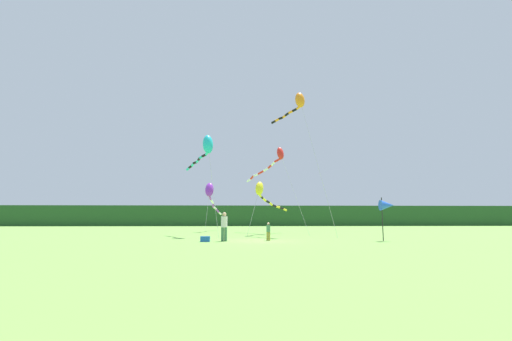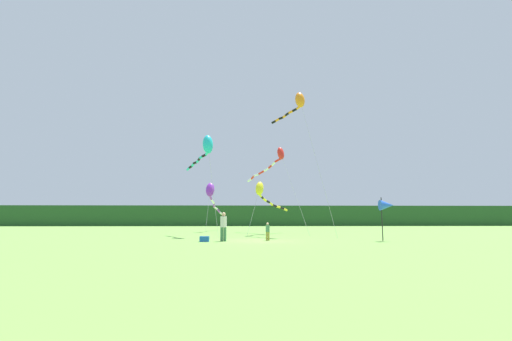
{
  "view_description": "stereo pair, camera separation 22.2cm",
  "coord_description": "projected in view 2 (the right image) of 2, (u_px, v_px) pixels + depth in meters",
  "views": [
    {
      "loc": [
        -1.2,
        -23.78,
        1.46
      ],
      "look_at": [
        0.0,
        6.0,
        5.38
      ],
      "focal_mm": 25.42,
      "sensor_mm": 36.0,
      "label": 1
    },
    {
      "loc": [
        -0.98,
        -23.78,
        1.46
      ],
      "look_at": [
        0.0,
        6.0,
        5.38
      ],
      "focal_mm": 25.42,
      "sensor_mm": 36.0,
      "label": 2
    }
  ],
  "objects": [
    {
      "name": "kite_yellow",
      "position": [
        263.0,
        193.0,
        32.13
      ],
      "size": [
        4.2,
        7.79,
        4.74
      ],
      "color": "#B2B2B2",
      "rests_on": "ground"
    },
    {
      "name": "kite_cyan",
      "position": [
        206.0,
        147.0,
        29.38
      ],
      "size": [
        3.34,
        5.34,
        8.19
      ],
      "color": "#B2B2B2",
      "rests_on": "ground"
    },
    {
      "name": "cooler_box",
      "position": [
        204.0,
        239.0,
        22.5
      ],
      "size": [
        0.57,
        0.42,
        0.34
      ],
      "primitive_type": "cube",
      "color": "#1959B2",
      "rests_on": "ground"
    },
    {
      "name": "banner_flag_pole",
      "position": [
        387.0,
        206.0,
        23.45
      ],
      "size": [
        0.9,
        0.7,
        2.79
      ],
      "color": "black",
      "rests_on": "ground"
    },
    {
      "name": "ground_plane",
      "position": [
        259.0,
        241.0,
        23.41
      ],
      "size": [
        120.0,
        120.0,
        0.0
      ],
      "primitive_type": "plane",
      "color": "#6B9E42"
    },
    {
      "name": "kite_orange",
      "position": [
        298.0,
        103.0,
        30.86
      ],
      "size": [
        4.35,
        6.07,
        12.13
      ],
      "color": "#B2B2B2",
      "rests_on": "ground"
    },
    {
      "name": "kite_purple",
      "position": [
        211.0,
        193.0,
        39.13
      ],
      "size": [
        1.48,
        9.01,
        5.3
      ],
      "color": "#B2B2B2",
      "rests_on": "ground"
    },
    {
      "name": "kite_red",
      "position": [
        275.0,
        159.0,
        35.66
      ],
      "size": [
        5.26,
        8.63,
        8.36
      ],
      "color": "#B2B2B2",
      "rests_on": "ground"
    },
    {
      "name": "person_child",
      "position": [
        268.0,
        231.0,
        23.64
      ],
      "size": [
        0.26,
        0.26,
        1.17
      ],
      "color": "olive",
      "rests_on": "ground"
    },
    {
      "name": "distant_treeline",
      "position": [
        249.0,
        216.0,
        68.25
      ],
      "size": [
        108.0,
        2.79,
        3.77
      ],
      "primitive_type": "cube",
      "color": "#234C23",
      "rests_on": "ground"
    },
    {
      "name": "person_adult",
      "position": [
        223.0,
        225.0,
        23.03
      ],
      "size": [
        0.4,
        0.4,
        1.83
      ],
      "color": "#3F724C",
      "rests_on": "ground"
    }
  ]
}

